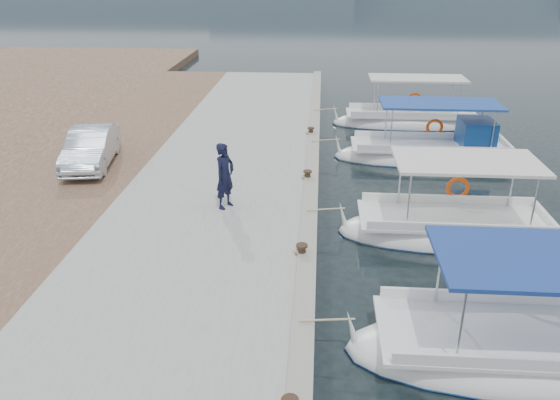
% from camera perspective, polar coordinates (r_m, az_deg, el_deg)
% --- Properties ---
extents(ground, '(400.00, 400.00, 0.00)m').
position_cam_1_polar(ground, '(12.13, 3.66, -11.54)').
color(ground, black).
rests_on(ground, ground).
extents(concrete_quay, '(6.00, 40.00, 0.50)m').
position_cam_1_polar(concrete_quay, '(16.64, -6.44, -0.38)').
color(concrete_quay, '#979792').
rests_on(concrete_quay, ground).
extents(quay_curb, '(0.44, 40.00, 0.12)m').
position_cam_1_polar(quay_curb, '(16.25, 3.20, 0.33)').
color(quay_curb, gray).
rests_on(quay_curb, concrete_quay).
extents(cobblestone_strip, '(4.00, 40.00, 0.50)m').
position_cam_1_polar(cobblestone_strip, '(18.21, -22.11, 0.12)').
color(cobblestone_strip, brown).
rests_on(cobblestone_strip, ground).
extents(fishing_caique_b, '(6.77, 2.54, 2.83)m').
position_cam_1_polar(fishing_caique_b, '(11.76, 23.99, -14.43)').
color(fishing_caique_b, white).
rests_on(fishing_caique_b, ground).
extents(fishing_caique_c, '(6.26, 2.32, 2.83)m').
position_cam_1_polar(fishing_caique_c, '(15.84, 17.49, -3.19)').
color(fishing_caique_c, white).
rests_on(fishing_caique_c, ground).
extents(fishing_caique_d, '(7.28, 2.21, 2.83)m').
position_cam_1_polar(fishing_caique_d, '(21.74, 15.62, 4.55)').
color(fishing_caique_d, white).
rests_on(fishing_caique_d, ground).
extents(fishing_caique_e, '(7.12, 2.02, 2.83)m').
position_cam_1_polar(fishing_caique_e, '(26.20, 13.36, 7.84)').
color(fishing_caique_e, white).
rests_on(fishing_caique_e, ground).
extents(mooring_bollards, '(0.28, 20.28, 0.33)m').
position_cam_1_polar(mooring_bollards, '(13.04, 2.29, -5.20)').
color(mooring_bollards, black).
rests_on(mooring_bollards, concrete_quay).
extents(fisherman, '(0.73, 0.83, 1.91)m').
position_cam_1_polar(fisherman, '(15.43, -5.78, 2.52)').
color(fisherman, black).
rests_on(fisherman, concrete_quay).
extents(parked_car, '(1.94, 4.00, 1.26)m').
position_cam_1_polar(parked_car, '(19.87, -19.17, 5.19)').
color(parked_car, silver).
rests_on(parked_car, cobblestone_strip).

